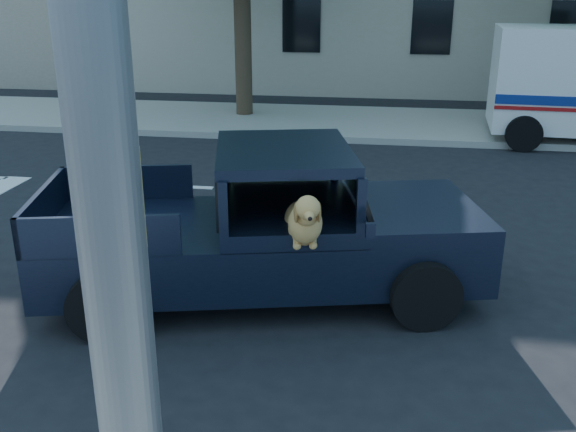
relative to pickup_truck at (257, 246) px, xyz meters
name	(u,v)px	position (x,y,z in m)	size (l,w,h in m)	color
ground	(392,283)	(1.58, 0.51, -0.59)	(120.00, 120.00, 0.00)	black
far_sidewalk	(394,124)	(1.58, 9.71, -0.52)	(60.00, 4.00, 0.15)	gray
lane_stripes	(514,203)	(3.58, 3.91, -0.59)	(21.60, 0.14, 0.01)	silver
pickup_truck	(257,246)	(0.00, 0.00, 0.00)	(5.22, 3.06, 1.76)	black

